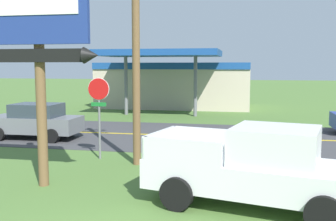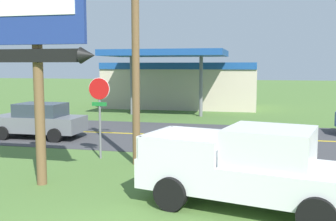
{
  "view_description": "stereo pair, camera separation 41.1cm",
  "coord_description": "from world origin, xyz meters",
  "px_view_note": "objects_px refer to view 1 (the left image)",
  "views": [
    {
      "loc": [
        2.67,
        -5.71,
        3.38
      ],
      "look_at": [
        0.0,
        8.0,
        1.8
      ],
      "focal_mm": 42.59,
      "sensor_mm": 36.0,
      "label": 1
    },
    {
      "loc": [
        3.08,
        -5.63,
        3.38
      ],
      "look_at": [
        0.0,
        8.0,
        1.8
      ],
      "focal_mm": 42.59,
      "sensor_mm": 36.0,
      "label": 2
    }
  ],
  "objects_px": {
    "stop_sign": "(99,104)",
    "gas_station": "(175,83)",
    "car_grey_far_lane": "(35,121)",
    "utility_pole": "(136,34)",
    "pickup_white_parked_on_lawn": "(258,168)",
    "motel_sign": "(38,26)"
  },
  "relations": [
    {
      "from": "stop_sign",
      "to": "pickup_white_parked_on_lawn",
      "type": "relative_size",
      "value": 0.54
    },
    {
      "from": "motel_sign",
      "to": "utility_pole",
      "type": "xyz_separation_m",
      "value": [
        1.88,
        2.98,
        -0.04
      ]
    },
    {
      "from": "stop_sign",
      "to": "pickup_white_parked_on_lawn",
      "type": "xyz_separation_m",
      "value": [
        5.48,
        -3.98,
        -1.06
      ]
    },
    {
      "from": "stop_sign",
      "to": "gas_station",
      "type": "distance_m",
      "value": 18.5
    },
    {
      "from": "stop_sign",
      "to": "utility_pole",
      "type": "relative_size",
      "value": 0.36
    },
    {
      "from": "gas_station",
      "to": "car_grey_far_lane",
      "type": "relative_size",
      "value": 2.86
    },
    {
      "from": "utility_pole",
      "to": "gas_station",
      "type": "distance_m",
      "value": 19.27
    },
    {
      "from": "utility_pole",
      "to": "pickup_white_parked_on_lawn",
      "type": "relative_size",
      "value": 1.5
    },
    {
      "from": "motel_sign",
      "to": "car_grey_far_lane",
      "type": "distance_m",
      "value": 8.64
    },
    {
      "from": "car_grey_far_lane",
      "to": "stop_sign",
      "type": "bearing_deg",
      "value": -36.64
    },
    {
      "from": "stop_sign",
      "to": "gas_station",
      "type": "bearing_deg",
      "value": 91.63
    },
    {
      "from": "utility_pole",
      "to": "car_grey_far_lane",
      "type": "xyz_separation_m",
      "value": [
        -5.91,
        3.76,
        -3.58
      ]
    },
    {
      "from": "gas_station",
      "to": "car_grey_far_lane",
      "type": "height_order",
      "value": "gas_station"
    },
    {
      "from": "motel_sign",
      "to": "gas_station",
      "type": "relative_size",
      "value": 0.54
    },
    {
      "from": "utility_pole",
      "to": "car_grey_far_lane",
      "type": "height_order",
      "value": "utility_pole"
    },
    {
      "from": "stop_sign",
      "to": "gas_station",
      "type": "height_order",
      "value": "gas_station"
    },
    {
      "from": "utility_pole",
      "to": "pickup_white_parked_on_lawn",
      "type": "distance_m",
      "value": 6.28
    },
    {
      "from": "stop_sign",
      "to": "pickup_white_parked_on_lawn",
      "type": "height_order",
      "value": "stop_sign"
    },
    {
      "from": "stop_sign",
      "to": "pickup_white_parked_on_lawn",
      "type": "distance_m",
      "value": 6.86
    },
    {
      "from": "motel_sign",
      "to": "pickup_white_parked_on_lawn",
      "type": "bearing_deg",
      "value": -4.89
    },
    {
      "from": "stop_sign",
      "to": "utility_pole",
      "type": "height_order",
      "value": "utility_pole"
    },
    {
      "from": "stop_sign",
      "to": "car_grey_far_lane",
      "type": "height_order",
      "value": "stop_sign"
    }
  ]
}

